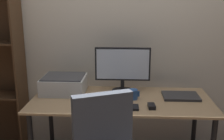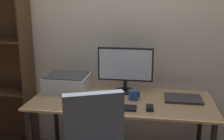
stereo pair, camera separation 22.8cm
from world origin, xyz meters
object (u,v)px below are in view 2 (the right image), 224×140
at_px(mouse, 150,108).
at_px(laptop, 183,99).
at_px(coffee_mug, 133,95).
at_px(monitor, 125,67).
at_px(printer, 67,83).
at_px(keyboard, 119,107).
at_px(desk, 122,108).

height_order(mouse, laptop, mouse).
height_order(mouse, coffee_mug, coffee_mug).
relative_size(monitor, mouse, 5.40).
xyz_separation_m(monitor, printer, (-0.55, -0.06, -0.16)).
distance_m(keyboard, mouse, 0.25).
relative_size(desk, mouse, 16.58).
height_order(desk, mouse, mouse).
bearing_deg(laptop, keyboard, -152.04).
bearing_deg(coffee_mug, monitor, 115.61).
relative_size(desk, printer, 3.98).
bearing_deg(laptop, printer, 175.77).
distance_m(desk, mouse, 0.33).
xyz_separation_m(keyboard, mouse, (0.25, 0.02, 0.01)).
bearing_deg(laptop, mouse, -136.88).
bearing_deg(desk, printer, 164.43).
relative_size(monitor, coffee_mug, 5.08).
height_order(keyboard, coffee_mug, coffee_mug).
relative_size(coffee_mug, laptop, 0.32).
bearing_deg(desk, keyboard, -89.59).
xyz_separation_m(monitor, keyboard, (-0.00, -0.42, -0.23)).
height_order(mouse, printer, printer).
distance_m(mouse, coffee_mug, 0.25).
xyz_separation_m(monitor, coffee_mug, (0.10, -0.20, -0.20)).
distance_m(desk, printer, 0.59).
xyz_separation_m(laptop, printer, (-1.08, 0.08, 0.07)).
distance_m(laptop, printer, 1.09).
distance_m(desk, monitor, 0.39).
relative_size(desk, laptop, 4.97).
bearing_deg(mouse, coffee_mug, 122.64).
relative_size(keyboard, mouse, 3.02).
xyz_separation_m(desk, mouse, (0.25, -0.19, 0.10)).
xyz_separation_m(desk, laptop, (0.53, 0.07, 0.09)).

